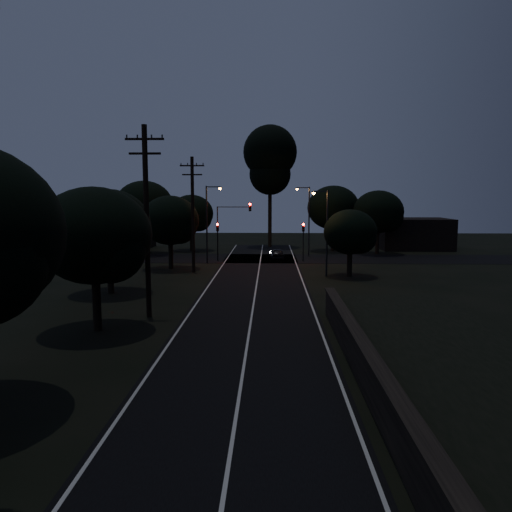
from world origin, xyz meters
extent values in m
plane|color=black|center=(0.00, 0.00, 0.00)|extent=(160.00, 160.00, 0.00)
cube|color=black|center=(0.00, 22.00, 0.01)|extent=(8.00, 70.00, 0.02)
cube|color=black|center=(0.00, 42.00, 0.01)|extent=(60.00, 8.00, 0.02)
cube|color=beige|center=(0.00, 22.00, 0.03)|extent=(0.12, 70.00, 0.01)
cube|color=beige|center=(-3.75, 22.00, 0.03)|extent=(0.12, 70.00, 0.01)
cube|color=beige|center=(3.75, 22.00, 0.03)|extent=(0.12, 70.00, 0.01)
cube|color=black|center=(4.60, 3.00, 0.75)|extent=(0.40, 26.00, 1.50)
cube|color=black|center=(4.60, 3.00, 1.55)|extent=(0.55, 26.00, 0.10)
cube|color=black|center=(8.00, 3.00, 0.60)|extent=(6.50, 26.00, 1.20)
cylinder|color=black|center=(-6.00, 15.00, 5.50)|extent=(0.30, 0.30, 11.00)
cube|color=black|center=(-6.00, 15.00, 10.20)|extent=(2.20, 0.12, 0.12)
cube|color=black|center=(-6.00, 15.00, 9.40)|extent=(1.80, 0.12, 0.12)
cylinder|color=black|center=(-6.00, 32.00, 5.25)|extent=(0.30, 0.30, 10.50)
cube|color=black|center=(-6.00, 32.00, 9.70)|extent=(2.20, 0.12, 0.12)
cube|color=black|center=(-6.00, 32.00, 8.90)|extent=(1.80, 0.12, 0.12)
cylinder|color=black|center=(-8.00, 12.00, 1.39)|extent=(0.44, 0.44, 2.79)
ellipsoid|color=black|center=(-8.00, 12.00, 5.01)|extent=(5.92, 5.92, 5.03)
sphere|color=black|center=(-6.96, 11.41, 4.42)|extent=(3.55, 3.55, 3.55)
cylinder|color=black|center=(-10.50, 22.00, 1.38)|extent=(0.44, 0.44, 2.76)
ellipsoid|color=black|center=(-10.50, 22.00, 4.99)|extent=(5.95, 5.95, 5.06)
sphere|color=black|center=(-9.46, 21.41, 4.39)|extent=(3.57, 3.57, 3.57)
cylinder|color=black|center=(-8.50, 34.00, 1.30)|extent=(0.44, 0.44, 2.60)
ellipsoid|color=black|center=(-8.50, 34.00, 4.68)|extent=(5.54, 5.54, 4.71)
sphere|color=black|center=(-7.53, 33.45, 4.12)|extent=(3.33, 3.33, 3.33)
cylinder|color=black|center=(-9.00, 50.00, 1.31)|extent=(0.44, 0.44, 2.62)
ellipsoid|color=black|center=(-9.00, 50.00, 4.73)|extent=(5.62, 5.62, 4.77)
sphere|color=black|center=(-8.02, 49.44, 4.17)|extent=(3.37, 3.37, 3.37)
cylinder|color=black|center=(-14.00, 46.00, 1.63)|extent=(0.44, 0.44, 3.27)
ellipsoid|color=black|center=(-14.00, 46.00, 5.85)|extent=(6.88, 6.88, 5.85)
sphere|color=black|center=(-12.80, 45.31, 5.16)|extent=(4.13, 4.13, 4.13)
cylinder|color=black|center=(9.00, 50.00, 1.52)|extent=(0.44, 0.44, 3.04)
ellipsoid|color=black|center=(9.00, 50.00, 5.49)|extent=(6.53, 6.53, 5.55)
sphere|color=black|center=(10.14, 49.35, 4.83)|extent=(3.92, 3.92, 3.92)
cylinder|color=black|center=(14.00, 47.00, 1.41)|extent=(0.44, 0.44, 2.82)
ellipsoid|color=black|center=(14.00, 47.00, 5.07)|extent=(6.01, 6.01, 5.11)
sphere|color=black|center=(15.05, 46.40, 4.47)|extent=(3.61, 3.61, 3.61)
cylinder|color=black|center=(8.00, 30.00, 1.08)|extent=(0.44, 0.44, 2.17)
ellipsoid|color=black|center=(8.00, 30.00, 3.90)|extent=(4.60, 4.60, 3.91)
sphere|color=black|center=(8.81, 29.54, 3.44)|extent=(2.76, 2.76, 2.76)
cylinder|color=black|center=(1.00, 55.00, 4.52)|extent=(0.50, 0.50, 9.04)
sphere|color=black|center=(1.00, 55.00, 12.82)|extent=(7.23, 7.23, 7.23)
sphere|color=black|center=(1.00, 55.00, 9.86)|extent=(5.59, 5.59, 5.59)
cube|color=black|center=(-20.00, 52.00, 2.20)|extent=(10.00, 8.00, 4.40)
cube|color=black|center=(20.00, 53.00, 2.00)|extent=(9.00, 7.00, 4.00)
cylinder|color=black|center=(-4.60, 40.00, 1.60)|extent=(0.12, 0.12, 3.20)
cube|color=black|center=(-4.60, 40.00, 3.65)|extent=(0.28, 0.22, 0.90)
sphere|color=#FF0705|center=(-4.60, 39.87, 3.95)|extent=(0.22, 0.22, 0.22)
cylinder|color=black|center=(4.60, 40.00, 1.60)|extent=(0.12, 0.12, 3.20)
cube|color=black|center=(4.60, 40.00, 3.65)|extent=(0.28, 0.22, 0.90)
sphere|color=#FF0705|center=(4.60, 39.87, 3.95)|extent=(0.22, 0.22, 0.22)
cylinder|color=black|center=(-4.60, 40.00, 2.50)|extent=(0.12, 0.12, 5.00)
cube|color=black|center=(-1.10, 40.00, 5.80)|extent=(0.28, 0.22, 0.90)
sphere|color=#FF0705|center=(-1.10, 39.87, 6.10)|extent=(0.22, 0.22, 0.22)
cube|color=black|center=(-2.85, 40.00, 5.80)|extent=(3.50, 0.08, 0.08)
cylinder|color=black|center=(-5.50, 38.00, 4.00)|extent=(0.16, 0.16, 8.00)
cube|color=black|center=(-4.80, 38.00, 7.90)|extent=(1.40, 0.10, 0.10)
cube|color=black|center=(-4.10, 38.00, 7.85)|extent=(0.35, 0.22, 0.12)
sphere|color=orange|center=(-4.10, 38.00, 7.75)|extent=(0.26, 0.26, 0.26)
cylinder|color=black|center=(5.50, 44.00, 4.00)|extent=(0.16, 0.16, 8.00)
cube|color=black|center=(4.80, 44.00, 7.90)|extent=(1.40, 0.10, 0.10)
cube|color=black|center=(4.10, 44.00, 7.85)|extent=(0.35, 0.22, 0.12)
sphere|color=orange|center=(4.10, 44.00, 7.75)|extent=(0.26, 0.26, 0.26)
cylinder|color=black|center=(6.00, 30.00, 3.75)|extent=(0.16, 0.16, 7.50)
cube|color=black|center=(5.40, 30.00, 7.40)|extent=(1.20, 0.10, 0.10)
cube|color=black|center=(4.80, 30.00, 7.35)|extent=(0.35, 0.22, 0.12)
sphere|color=orange|center=(4.80, 30.00, 7.25)|extent=(0.26, 0.26, 0.26)
imported|color=black|center=(1.80, 41.07, 0.62)|extent=(1.76, 3.74, 1.24)
camera|label=1|loc=(1.08, -13.34, 7.09)|focal=35.00mm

